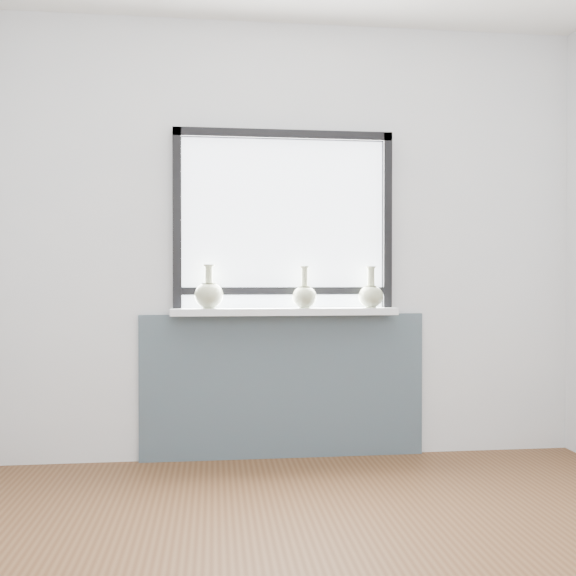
{
  "coord_description": "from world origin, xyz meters",
  "views": [
    {
      "loc": [
        -0.41,
        -2.02,
        1.07
      ],
      "look_at": [
        0.0,
        1.55,
        1.02
      ],
      "focal_mm": 40.0,
      "sensor_mm": 36.0,
      "label": 1
    }
  ],
  "objects": [
    {
      "name": "vase_b",
      "position": [
        0.11,
        1.69,
        0.98
      ],
      "size": [
        0.14,
        0.14,
        0.25
      ],
      "rotation": [
        0.0,
        0.0,
        -0.02
      ],
      "color": "#B3BC93",
      "rests_on": "windowsill"
    },
    {
      "name": "window",
      "position": [
        0.0,
        1.77,
        1.44
      ],
      "size": [
        1.3,
        0.06,
        1.05
      ],
      "color": "black",
      "rests_on": "windowsill"
    },
    {
      "name": "vase_a",
      "position": [
        -0.44,
        1.7,
        0.99
      ],
      "size": [
        0.17,
        0.17,
        0.25
      ],
      "rotation": [
        0.0,
        0.0,
        -0.39
      ],
      "color": "#B3BC93",
      "rests_on": "windowsill"
    },
    {
      "name": "apron_panel",
      "position": [
        0.0,
        1.78,
        0.43
      ],
      "size": [
        1.7,
        0.03,
        0.86
      ],
      "primitive_type": "cube",
      "color": "#414E58",
      "rests_on": "ground"
    },
    {
      "name": "vase_c",
      "position": [
        0.51,
        1.69,
        0.98
      ],
      "size": [
        0.15,
        0.15,
        0.25
      ],
      "rotation": [
        0.0,
        0.0,
        -0.22
      ],
      "color": "#B3BC93",
      "rests_on": "windowsill"
    },
    {
      "name": "windowsill",
      "position": [
        0.0,
        1.71,
        0.88
      ],
      "size": [
        1.32,
        0.18,
        0.04
      ],
      "primitive_type": "cube",
      "color": "white",
      "rests_on": "apron_panel"
    },
    {
      "name": "back_wall",
      "position": [
        0.0,
        1.81,
        1.3
      ],
      "size": [
        3.6,
        0.02,
        2.6
      ],
      "primitive_type": "cube",
      "color": "silver",
      "rests_on": "ground"
    }
  ]
}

